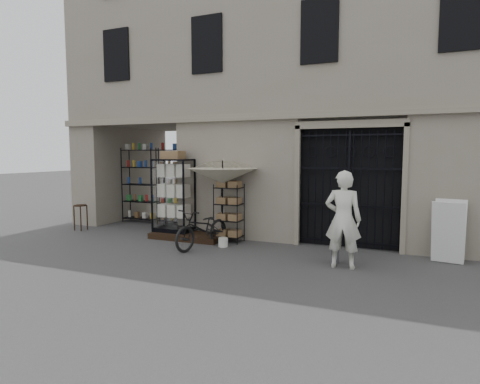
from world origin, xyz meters
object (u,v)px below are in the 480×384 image
at_px(wire_rack, 229,214).
at_px(market_umbrella, 222,172).
at_px(steel_bollard, 335,242).
at_px(bicycle, 203,248).
at_px(easel_sign, 449,231).
at_px(display_cabinet, 173,199).
at_px(shopkeeper, 342,267).
at_px(white_bucket, 223,242).
at_px(wooden_stool, 81,217).

xyz_separation_m(wire_rack, market_umbrella, (-0.12, -0.14, 1.10)).
height_order(market_umbrella, steel_bollard, market_umbrella).
height_order(bicycle, easel_sign, easel_sign).
bearing_deg(market_umbrella, steel_bollard, -15.91).
distance_m(display_cabinet, market_umbrella, 1.75).
distance_m(wire_rack, shopkeeper, 3.44).
relative_size(market_umbrella, white_bucket, 10.82).
distance_m(wire_rack, bicycle, 1.18).
bearing_deg(wooden_stool, display_cabinet, 4.76).
xyz_separation_m(wire_rack, easel_sign, (5.11, -0.05, -0.07)).
distance_m(white_bucket, wooden_stool, 4.92).
relative_size(display_cabinet, shopkeeper, 1.10).
bearing_deg(steel_bollard, market_umbrella, 164.09).
height_order(wire_rack, market_umbrella, market_umbrella).
bearing_deg(wire_rack, market_umbrella, -138.01).
bearing_deg(easel_sign, display_cabinet, -171.47).
height_order(wooden_stool, shopkeeper, wooden_stool).
distance_m(wooden_stool, steel_bollard, 7.75).
distance_m(market_umbrella, white_bucket, 1.80).
bearing_deg(white_bucket, wooden_stool, 176.36).
xyz_separation_m(display_cabinet, bicycle, (1.36, -0.85, -1.05)).
bearing_deg(steel_bollard, shopkeeper, -54.41).
relative_size(white_bucket, bicycle, 0.13).
relative_size(display_cabinet, wire_rack, 1.43).
relative_size(steel_bollard, shopkeeper, 0.46).
distance_m(market_umbrella, wooden_stool, 4.90).
relative_size(wire_rack, easel_sign, 1.16).
bearing_deg(display_cabinet, shopkeeper, -31.45).
xyz_separation_m(market_umbrella, wooden_stool, (-4.68, -0.13, -1.44)).
bearing_deg(bicycle, shopkeeper, 6.11).
bearing_deg(shopkeeper, white_bucket, -15.66).
relative_size(wire_rack, bicycle, 0.82).
bearing_deg(steel_bollard, easel_sign, 23.35).
height_order(white_bucket, shopkeeper, shopkeeper).
height_order(wire_rack, easel_sign, wire_rack).
xyz_separation_m(display_cabinet, white_bucket, (1.78, -0.57, -0.94)).
distance_m(display_cabinet, bicycle, 1.92).
distance_m(display_cabinet, wooden_stool, 3.20).
bearing_deg(market_umbrella, shopkeeper, -19.37).
bearing_deg(wooden_stool, white_bucket, -3.64).
bearing_deg(bicycle, display_cabinet, 161.00).
height_order(white_bucket, steel_bollard, steel_bollard).
distance_m(market_umbrella, bicycle, 1.99).
height_order(bicycle, wooden_stool, bicycle).
bearing_deg(shopkeeper, display_cabinet, -17.50).
relative_size(bicycle, steel_bollard, 2.05).
bearing_deg(wooden_stool, bicycle, -7.49).
height_order(display_cabinet, white_bucket, display_cabinet).
distance_m(market_umbrella, steel_bollard, 3.44).
height_order(white_bucket, easel_sign, easel_sign).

